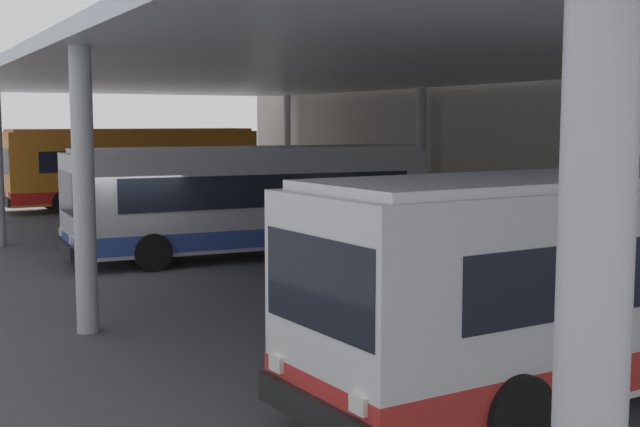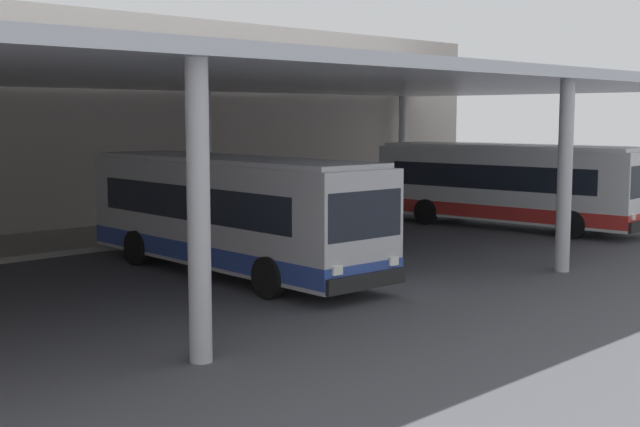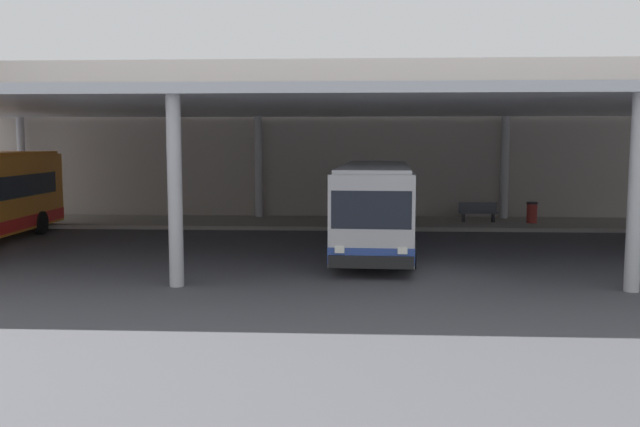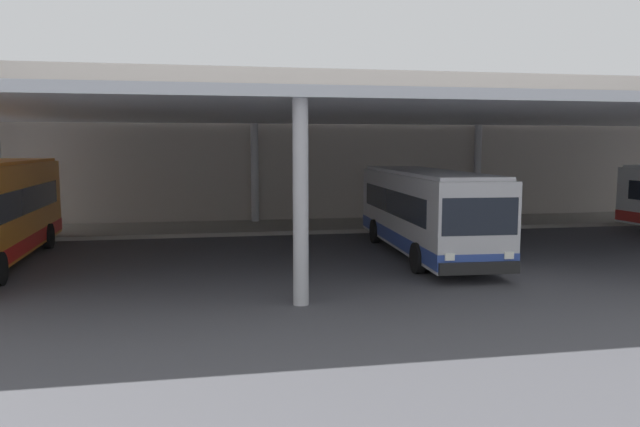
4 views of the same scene
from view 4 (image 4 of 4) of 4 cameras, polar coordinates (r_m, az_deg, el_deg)
name	(u,v)px [view 4 (image 4 of 4)]	position (r m, az deg, el deg)	size (l,w,h in m)	color
ground_plane	(480,275)	(19.60, 15.22, -5.71)	(200.00, 200.00, 0.00)	#47474C
platform_kerb	(378,224)	(30.45, 5.65, -1.04)	(42.00, 4.50, 0.18)	gray
station_building_facade	(363,146)	(33.32, 4.18, 6.53)	(48.00, 1.60, 8.20)	#ADA399
canopy_shelter	(423,115)	(24.27, 9.92, 9.34)	(40.00, 17.00, 5.55)	silver
bus_second_bay	(425,211)	(22.52, 10.05, 0.25)	(3.07, 10.64, 3.17)	#B7B7BC
bench_waiting	(462,211)	(32.02, 13.58, 0.21)	(1.80, 0.45, 0.92)	#4C515B
trash_bin	(508,211)	(32.80, 17.72, 0.25)	(0.52, 0.52, 0.98)	maroon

